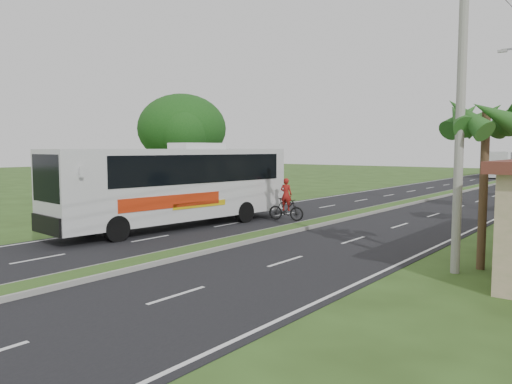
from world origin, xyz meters
The scene contains 10 objects.
ground centered at (0.00, 0.00, 0.00)m, with size 180.00×180.00×0.00m, color #2E4619.
road_asphalt centered at (0.00, 20.00, 0.01)m, with size 14.00×160.00×0.02m, color black.
median_strip centered at (0.00, 20.00, 0.10)m, with size 1.20×160.00×0.18m.
lane_edge_left centered at (-6.70, 20.00, 0.00)m, with size 0.12×160.00×0.01m, color silver.
palm_verge_a centered at (9.00, 3.00, 4.74)m, with size 2.40×2.40×5.45m.
shade_tree centered at (-12.11, 10.02, 5.03)m, with size 6.30×6.00×7.54m.
utility_pole_a centered at (8.50, 2.00, 5.67)m, with size 1.60×0.28×11.00m.
coach_bus_main centered at (-4.83, 2.88, 2.27)m, with size 3.92×12.96×4.13m.
coach_bus_far centered at (-2.00, 60.19, 1.97)m, with size 2.94×12.01×3.48m.
motorcyclist centered at (-2.00, 8.00, 0.81)m, with size 2.05×0.96×2.29m.
Camera 1 is at (13.00, -13.78, 3.85)m, focal length 35.00 mm.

